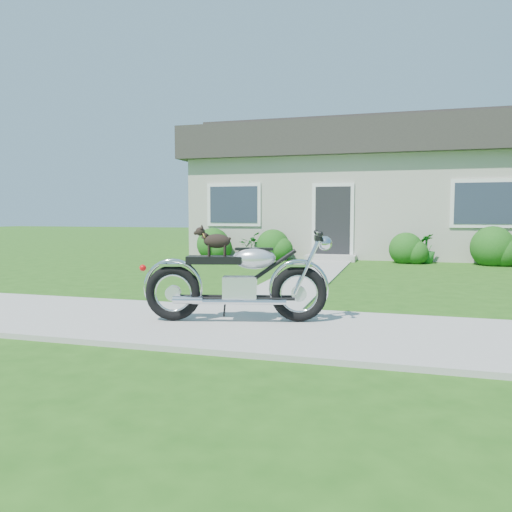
{
  "coord_description": "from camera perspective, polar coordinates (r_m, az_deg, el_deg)",
  "views": [
    {
      "loc": [
        0.34,
        -5.45,
        1.32
      ],
      "look_at": [
        -1.51,
        1.0,
        0.75
      ],
      "focal_mm": 35.0,
      "sensor_mm": 36.0,
      "label": 1
    }
  ],
  "objects": [
    {
      "name": "ground",
      "position": [
        5.62,
        12.25,
        -8.84
      ],
      "size": [
        80.0,
        80.0,
        0.0
      ],
      "primitive_type": "plane",
      "color": "#235114",
      "rests_on": "ground"
    },
    {
      "name": "potted_plant_left",
      "position": [
        14.65,
        -0.78,
        1.18
      ],
      "size": [
        0.77,
        0.83,
        0.77
      ],
      "primitive_type": "imported",
      "rotation": [
        0.0,
        0.0,
        1.84
      ],
      "color": "#16551A",
      "rests_on": "ground"
    },
    {
      "name": "sidewalk",
      "position": [
        5.61,
        12.25,
        -8.64
      ],
      "size": [
        24.0,
        2.2,
        0.04
      ],
      "primitive_type": "cube",
      "color": "#9E9B93",
      "rests_on": "ground"
    },
    {
      "name": "motorcycle_with_dog",
      "position": [
        5.92,
        -1.89,
        -2.72
      ],
      "size": [
        2.19,
        0.84,
        1.12
      ],
      "rotation": [
        0.0,
        0.0,
        0.24
      ],
      "color": "black",
      "rests_on": "sidewalk"
    },
    {
      "name": "potted_plant_right",
      "position": [
        14.05,
        18.91,
        0.8
      ],
      "size": [
        0.61,
        0.61,
        0.79
      ],
      "primitive_type": "imported",
      "rotation": [
        0.0,
        0.0,
        4.15
      ],
      "color": "#1C661E",
      "rests_on": "ground"
    },
    {
      "name": "shrub_row",
      "position": [
        13.98,
        16.73,
        1.03
      ],
      "size": [
        10.25,
        1.15,
        1.15
      ],
      "color": "#1C5215",
      "rests_on": "ground"
    },
    {
      "name": "house",
      "position": [
        17.47,
        14.99,
        7.42
      ],
      "size": [
        12.6,
        7.03,
        4.5
      ],
      "color": "#BCB8AA",
      "rests_on": "ground"
    },
    {
      "name": "walkway",
      "position": [
        10.69,
        5.98,
        -2.2
      ],
      "size": [
        1.2,
        8.0,
        0.03
      ],
      "primitive_type": "cube",
      "color": "#9E9B93",
      "rests_on": "ground"
    }
  ]
}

